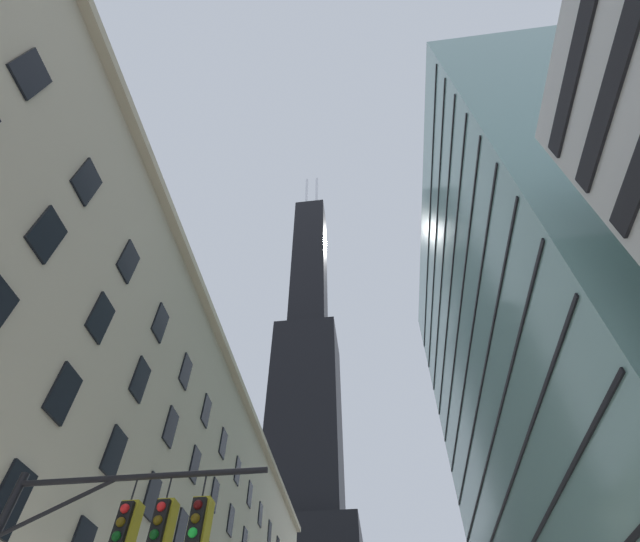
% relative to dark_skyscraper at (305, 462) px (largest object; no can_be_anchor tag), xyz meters
% --- Properties ---
extents(dark_skyscraper, '(25.41, 25.41, 189.35)m').
position_rel_dark_skyscraper_xyz_m(dark_skyscraper, '(0.00, 0.00, 0.00)').
color(dark_skyscraper, black).
rests_on(dark_skyscraper, ground).
extents(glass_office_midrise, '(18.03, 43.68, 53.80)m').
position_rel_dark_skyscraper_xyz_m(glass_office_midrise, '(35.24, -69.57, -27.30)').
color(glass_office_midrise, gray).
rests_on(glass_office_midrise, ground).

